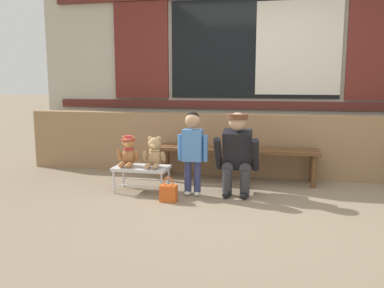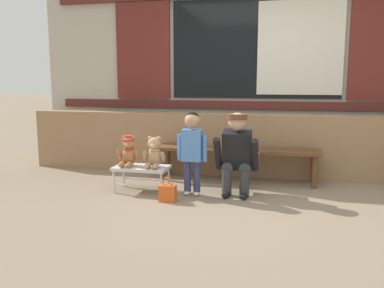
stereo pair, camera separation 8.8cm
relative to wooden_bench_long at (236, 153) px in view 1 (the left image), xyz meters
The scene contains 10 objects.
ground_plane 1.13m from the wooden_bench_long, 82.19° to the right, with size 60.00×60.00×0.00m, color #84725B.
brick_low_wall 0.40m from the wooden_bench_long, 68.29° to the left, with size 6.44×0.25×0.85m, color #997551.
shop_facade 1.67m from the wooden_bench_long, 80.36° to the left, with size 6.57×0.26×3.55m.
wooden_bench_long is the anchor object (origin of this frame).
small_display_bench 1.28m from the wooden_bench_long, 144.60° to the right, with size 0.64×0.36×0.30m.
teddy_bear_with_hat 1.41m from the wooden_bench_long, 148.45° to the right, with size 0.28×0.27×0.36m.
teddy_bear_plain 1.15m from the wooden_bench_long, 140.01° to the right, with size 0.28×0.26×0.36m.
child_standing 0.89m from the wooden_bench_long, 118.77° to the right, with size 0.35×0.18×0.96m.
adult_crouching 0.62m from the wooden_bench_long, 81.89° to the right, with size 0.50×0.49×0.95m.
handbag_on_ground 1.25m from the wooden_bench_long, 120.32° to the right, with size 0.18×0.11×0.27m.
Camera 1 is at (0.38, -4.08, 1.30)m, focal length 37.56 mm.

